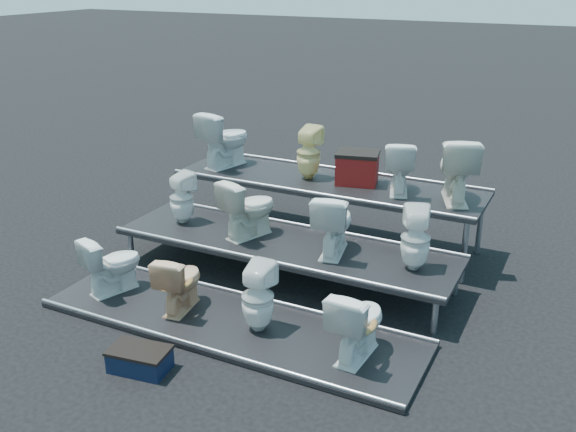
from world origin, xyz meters
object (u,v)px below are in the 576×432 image
at_px(toilet_4, 182,198).
at_px(red_crate, 357,169).
at_px(toilet_2, 258,297).
at_px(toilet_5, 249,208).
at_px(step_stool, 140,361).
at_px(toilet_9, 309,153).
at_px(toilet_3, 357,322).
at_px(toilet_1, 180,281).
at_px(toilet_10, 400,166).
at_px(toilet_0, 112,264).
at_px(toilet_7, 416,238).
at_px(toilet_8, 225,139).
at_px(toilet_11, 457,169).
at_px(toilet_6, 333,223).

xyz_separation_m(toilet_4, red_crate, (1.87, 1.40, 0.25)).
height_order(toilet_2, toilet_5, toilet_5).
bearing_deg(step_stool, toilet_9, 81.16).
height_order(toilet_3, toilet_9, toilet_9).
distance_m(toilet_2, red_crate, 2.77).
distance_m(toilet_1, toilet_9, 2.75).
height_order(toilet_5, toilet_10, toilet_10).
bearing_deg(toilet_3, toilet_10, -76.63).
distance_m(toilet_0, toilet_7, 3.43).
bearing_deg(toilet_1, toilet_8, -76.64).
distance_m(toilet_1, toilet_10, 3.16).
bearing_deg(toilet_2, toilet_1, -0.97).
bearing_deg(toilet_0, toilet_5, -108.85).
xyz_separation_m(toilet_3, toilet_11, (0.27, 2.60, 0.84)).
distance_m(toilet_5, toilet_8, 1.77).
height_order(toilet_0, toilet_1, toilet_0).
bearing_deg(toilet_7, toilet_3, 64.90).
bearing_deg(toilet_9, toilet_6, 128.35).
height_order(toilet_0, red_crate, red_crate).
relative_size(toilet_2, toilet_3, 1.02).
distance_m(toilet_2, step_stool, 1.31).
height_order(toilet_6, toilet_7, toilet_6).
xyz_separation_m(toilet_0, toilet_2, (1.91, 0.00, 0.03)).
distance_m(toilet_4, toilet_6, 2.11).
height_order(toilet_6, toilet_10, toilet_10).
height_order(toilet_9, step_stool, toilet_9).
relative_size(toilet_4, step_stool, 1.23).
height_order(toilet_11, step_stool, toilet_11).
distance_m(toilet_0, toilet_8, 2.74).
distance_m(toilet_7, red_crate, 1.87).
relative_size(toilet_9, red_crate, 1.36).
xyz_separation_m(toilet_3, toilet_4, (-2.92, 1.30, 0.37)).
height_order(toilet_3, toilet_5, toilet_5).
relative_size(toilet_1, step_stool, 1.20).
bearing_deg(toilet_7, toilet_1, 12.48).
height_order(toilet_2, toilet_4, toilet_4).
bearing_deg(toilet_2, toilet_3, 179.03).
bearing_deg(toilet_6, toilet_3, 111.11).
height_order(toilet_7, toilet_9, toilet_9).
relative_size(toilet_3, step_stool, 1.34).
height_order(toilet_2, step_stool, toilet_2).
relative_size(toilet_2, red_crate, 1.40).
xyz_separation_m(toilet_3, toilet_7, (0.16, 1.30, 0.39)).
bearing_deg(toilet_1, toilet_6, -141.49).
xyz_separation_m(toilet_3, toilet_10, (-0.45, 2.60, 0.78)).
bearing_deg(toilet_9, toilet_1, 85.89).
height_order(toilet_6, toilet_9, toilet_9).
xyz_separation_m(toilet_11, step_stool, (-2.04, -3.66, -1.17)).
distance_m(toilet_0, toilet_3, 2.99).
height_order(toilet_7, step_stool, toilet_7).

